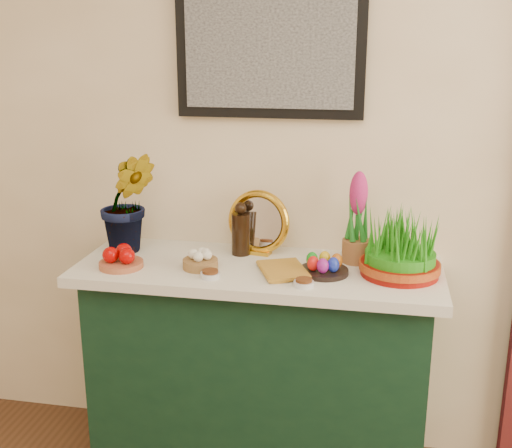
{
  "coord_description": "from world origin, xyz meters",
  "views": [
    {
      "loc": [
        0.24,
        -0.29,
        1.73
      ],
      "look_at": [
        -0.2,
        1.95,
        1.07
      ],
      "focal_mm": 45.0,
      "sensor_mm": 36.0,
      "label": 1
    }
  ],
  "objects_px": {
    "sideboard": "(258,373)",
    "wheatgrass_sabzeh": "(401,248)",
    "hyacinth_green": "(127,186)",
    "book": "(262,271)",
    "mirror": "(259,223)"
  },
  "relations": [
    {
      "from": "book",
      "to": "hyacinth_green",
      "type": "bearing_deg",
      "value": 140.55
    },
    {
      "from": "wheatgrass_sabzeh",
      "to": "mirror",
      "type": "bearing_deg",
      "value": 164.82
    },
    {
      "from": "wheatgrass_sabzeh",
      "to": "sideboard",
      "type": "bearing_deg",
      "value": 179.49
    },
    {
      "from": "wheatgrass_sabzeh",
      "to": "hyacinth_green",
      "type": "bearing_deg",
      "value": 175.97
    },
    {
      "from": "mirror",
      "to": "wheatgrass_sabzeh",
      "type": "xyz_separation_m",
      "value": [
        0.56,
        -0.15,
        -0.02
      ]
    },
    {
      "from": "sideboard",
      "to": "wheatgrass_sabzeh",
      "type": "bearing_deg",
      "value": -0.51
    },
    {
      "from": "mirror",
      "to": "wheatgrass_sabzeh",
      "type": "relative_size",
      "value": 0.9
    },
    {
      "from": "book",
      "to": "wheatgrass_sabzeh",
      "type": "xyz_separation_m",
      "value": [
        0.5,
        0.09,
        0.09
      ]
    },
    {
      "from": "hyacinth_green",
      "to": "wheatgrass_sabzeh",
      "type": "height_order",
      "value": "hyacinth_green"
    },
    {
      "from": "hyacinth_green",
      "to": "mirror",
      "type": "height_order",
      "value": "hyacinth_green"
    },
    {
      "from": "book",
      "to": "wheatgrass_sabzeh",
      "type": "distance_m",
      "value": 0.52
    },
    {
      "from": "hyacinth_green",
      "to": "book",
      "type": "relative_size",
      "value": 2.58
    },
    {
      "from": "sideboard",
      "to": "wheatgrass_sabzeh",
      "type": "distance_m",
      "value": 0.78
    },
    {
      "from": "hyacinth_green",
      "to": "mirror",
      "type": "bearing_deg",
      "value": -13.43
    },
    {
      "from": "mirror",
      "to": "book",
      "type": "relative_size",
      "value": 1.26
    }
  ]
}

